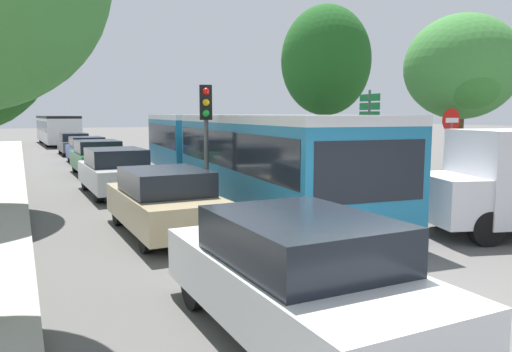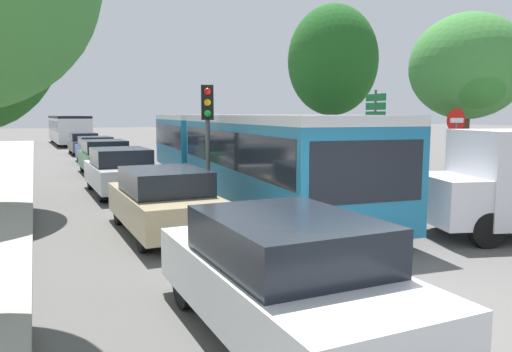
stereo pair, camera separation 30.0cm
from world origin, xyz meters
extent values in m
plane|color=#565451|center=(0.00, 0.00, 0.00)|extent=(200.00, 200.00, 0.00)
cube|color=teal|center=(1.35, 6.97, 1.35)|extent=(3.46, 10.07, 2.13)
cube|color=black|center=(1.35, 6.97, 1.74)|extent=(3.44, 9.68, 0.94)
cube|color=silver|center=(1.35, 6.97, 2.52)|extent=(3.46, 10.07, 0.21)
cube|color=teal|center=(2.12, 16.31, 1.35)|extent=(3.20, 6.96, 2.13)
cube|color=black|center=(2.12, 16.31, 1.74)|extent=(3.20, 6.69, 0.94)
cube|color=silver|center=(2.12, 16.31, 2.52)|extent=(3.20, 6.96, 0.21)
cylinder|color=black|center=(1.80, 12.42, 1.35)|extent=(2.04, 1.20, 1.96)
cube|color=black|center=(0.95, 2.09, 1.61)|extent=(2.34, 0.30, 1.14)
cylinder|color=black|center=(2.21, 3.73, 0.52)|extent=(0.40, 1.06, 1.04)
cylinder|color=black|center=(-0.02, 3.91, 0.52)|extent=(0.40, 1.06, 1.04)
cylinder|color=black|center=(2.72, 10.04, 0.52)|extent=(0.40, 1.06, 1.04)
cylinder|color=black|center=(0.50, 10.22, 0.52)|extent=(0.40, 1.06, 1.04)
cylinder|color=black|center=(3.23, 16.22, 0.52)|extent=(0.40, 1.06, 1.04)
cylinder|color=black|center=(1.01, 16.40, 0.52)|extent=(0.40, 1.06, 1.04)
cube|color=silver|center=(-1.77, 42.07, 1.29)|extent=(2.97, 11.74, 2.03)
cube|color=black|center=(-1.77, 42.07, 1.66)|extent=(2.97, 11.16, 0.85)
cube|color=black|center=(-1.77, 42.07, 2.41)|extent=(2.97, 11.74, 0.20)
cylinder|color=black|center=(-2.98, 45.88, 0.51)|extent=(0.34, 1.02, 1.01)
cylinder|color=black|center=(-0.81, 45.95, 0.51)|extent=(0.34, 1.02, 1.01)
cylinder|color=black|center=(-2.74, 38.53, 0.51)|extent=(0.34, 1.02, 1.01)
cylinder|color=black|center=(-0.57, 38.60, 0.51)|extent=(0.34, 1.02, 1.01)
cube|color=white|center=(-1.93, -0.23, 0.61)|extent=(1.90, 4.33, 0.70)
cube|color=black|center=(-1.93, -0.33, 1.23)|extent=(1.72, 2.28, 0.53)
cylinder|color=black|center=(-2.72, 1.13, 0.33)|extent=(0.24, 0.66, 0.65)
cylinder|color=black|center=(-1.19, 1.16, 0.33)|extent=(0.24, 0.66, 0.65)
cylinder|color=black|center=(-1.14, -1.59, 0.33)|extent=(0.24, 0.66, 0.65)
cube|color=tan|center=(-1.97, 5.52, 0.60)|extent=(1.85, 4.21, 0.68)
cube|color=black|center=(-1.97, 5.43, 1.19)|extent=(1.67, 2.22, 0.52)
cylinder|color=black|center=(-2.74, 6.85, 0.32)|extent=(0.23, 0.64, 0.64)
cylinder|color=black|center=(-1.25, 6.88, 0.32)|extent=(0.23, 0.64, 0.64)
cylinder|color=black|center=(-2.68, 4.17, 0.32)|extent=(0.23, 0.64, 0.64)
cylinder|color=black|center=(-1.20, 4.20, 0.32)|extent=(0.23, 0.64, 0.64)
cube|color=#B7BABF|center=(-1.97, 11.66, 0.63)|extent=(1.94, 4.42, 0.71)
cube|color=black|center=(-1.97, 11.55, 1.25)|extent=(1.75, 2.33, 0.54)
cylinder|color=black|center=(-2.78, 13.05, 0.33)|extent=(0.24, 0.67, 0.67)
cylinder|color=black|center=(-1.21, 13.08, 0.33)|extent=(0.24, 0.67, 0.67)
cylinder|color=black|center=(-2.72, 10.24, 0.33)|extent=(0.24, 0.67, 0.67)
cylinder|color=black|center=(-1.16, 10.27, 0.33)|extent=(0.24, 0.67, 0.67)
cube|color=#236638|center=(-1.76, 17.45, 0.62)|extent=(1.94, 4.41, 0.71)
cube|color=black|center=(-1.75, 17.35, 1.25)|extent=(1.75, 2.32, 0.54)
cylinder|color=black|center=(-2.56, 18.84, 0.33)|extent=(0.24, 0.67, 0.67)
cylinder|color=black|center=(-1.00, 18.87, 0.33)|extent=(0.24, 0.67, 0.67)
cylinder|color=black|center=(-2.51, 16.04, 0.33)|extent=(0.24, 0.67, 0.67)
cylinder|color=black|center=(-0.95, 16.07, 0.33)|extent=(0.24, 0.67, 0.67)
cube|color=#284799|center=(-1.54, 23.16, 0.59)|extent=(1.84, 4.18, 0.67)
cube|color=black|center=(-1.53, 23.06, 1.19)|extent=(1.66, 2.20, 0.51)
cylinder|color=black|center=(-2.30, 24.47, 0.32)|extent=(0.23, 0.64, 0.63)
cylinder|color=black|center=(-0.82, 24.50, 0.32)|extent=(0.23, 0.64, 0.63)
cylinder|color=black|center=(-2.25, 21.82, 0.32)|extent=(0.23, 0.64, 0.63)
cylinder|color=black|center=(-0.77, 21.85, 0.32)|extent=(0.23, 0.64, 0.63)
cube|color=#47474C|center=(-1.58, 29.66, 0.58)|extent=(1.81, 4.13, 0.66)
cube|color=black|center=(-1.58, 29.56, 1.17)|extent=(1.64, 2.17, 0.51)
cylinder|color=black|center=(-2.34, 30.95, 0.31)|extent=(0.23, 0.63, 0.62)
cylinder|color=black|center=(-0.88, 30.98, 0.31)|extent=(0.23, 0.63, 0.62)
cylinder|color=black|center=(-2.29, 28.33, 0.31)|extent=(0.23, 0.63, 0.62)
cylinder|color=black|center=(-0.83, 28.36, 0.31)|extent=(0.23, 0.63, 0.62)
cube|color=silver|center=(3.47, 2.64, 0.84)|extent=(1.39, 2.07, 1.00)
cylinder|color=black|center=(3.62, 1.72, 0.36)|extent=(0.76, 0.43, 0.72)
cylinder|color=black|center=(4.09, 3.33, 0.36)|extent=(0.76, 0.43, 0.72)
cylinder|color=#56595E|center=(-0.36, 7.22, 1.70)|extent=(0.12, 0.12, 3.40)
cube|color=black|center=(-0.36, 7.22, 2.95)|extent=(0.38, 0.32, 0.90)
sphere|color=red|center=(-0.41, 7.08, 3.23)|extent=(0.18, 0.18, 0.18)
sphere|color=#EAAD14|center=(-0.41, 7.08, 2.95)|extent=(0.18, 0.18, 0.18)
sphere|color=green|center=(-0.41, 7.08, 2.67)|extent=(0.18, 0.18, 0.18)
cylinder|color=#56595E|center=(6.85, 5.81, 1.20)|extent=(0.08, 0.08, 2.40)
cylinder|color=red|center=(6.85, 5.81, 2.47)|extent=(0.70, 0.03, 0.70)
cube|color=white|center=(6.85, 5.79, 2.47)|extent=(0.50, 0.04, 0.14)
cylinder|color=#56595E|center=(7.77, 10.87, 1.80)|extent=(0.10, 0.10, 3.60)
cube|color=#197A38|center=(7.77, 10.87, 3.30)|extent=(0.21, 1.40, 0.28)
cube|color=#197A38|center=(7.77, 10.87, 2.96)|extent=(0.21, 1.40, 0.28)
cube|color=#197A38|center=(7.77, 10.87, 2.62)|extent=(0.21, 1.40, 0.28)
cylinder|color=#51381E|center=(8.17, 6.74, 1.45)|extent=(0.30, 0.30, 2.90)
ellipsoid|color=#3D7F38|center=(8.17, 6.74, 4.16)|extent=(3.62, 3.62, 3.34)
ellipsoid|color=#33752D|center=(7.86, 6.16, 3.66)|extent=(2.17, 2.17, 1.84)
cylinder|color=#51381E|center=(8.26, 14.79, 1.61)|extent=(0.28, 0.28, 3.23)
ellipsoid|color=#1E561E|center=(8.26, 14.79, 5.13)|extent=(4.16, 4.16, 5.07)
ellipsoid|color=#3D7F38|center=(8.30, 14.59, 4.37)|extent=(2.50, 2.50, 2.79)
camera|label=1|loc=(-4.79, -5.18, 2.64)|focal=35.00mm
camera|label=2|loc=(-4.52, -5.30, 2.64)|focal=35.00mm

